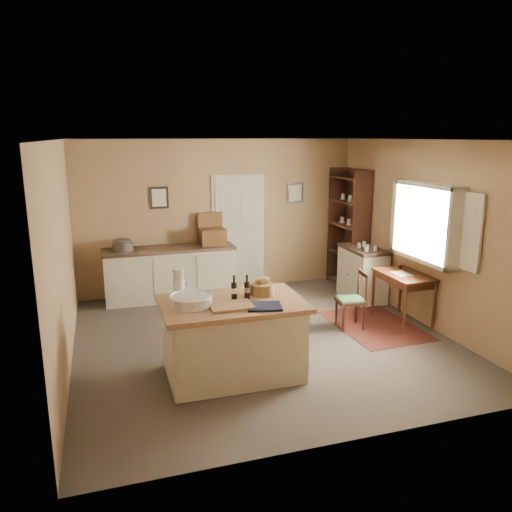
{
  "coord_description": "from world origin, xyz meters",
  "views": [
    {
      "loc": [
        -2.03,
        -6.13,
        2.74
      ],
      "look_at": [
        -0.04,
        0.18,
        1.15
      ],
      "focal_mm": 35.0,
      "sensor_mm": 36.0,
      "label": 1
    }
  ],
  "objects_px": {
    "sideboard": "(171,271)",
    "writing_desk": "(404,280)",
    "right_cabinet": "(362,273)",
    "desk_chair": "(350,301)",
    "work_island": "(232,336)",
    "shelving_unit": "(351,229)"
  },
  "relations": [
    {
      "from": "sideboard",
      "to": "writing_desk",
      "type": "relative_size",
      "value": 2.39
    },
    {
      "from": "right_cabinet",
      "to": "desk_chair",
      "type": "bearing_deg",
      "value": -126.11
    },
    {
      "from": "desk_chair",
      "to": "sideboard",
      "type": "bearing_deg",
      "value": 145.24
    },
    {
      "from": "sideboard",
      "to": "writing_desk",
      "type": "distance_m",
      "value": 3.85
    },
    {
      "from": "work_island",
      "to": "desk_chair",
      "type": "xyz_separation_m",
      "value": [
        2.03,
        0.93,
        -0.07
      ]
    },
    {
      "from": "work_island",
      "to": "shelving_unit",
      "type": "xyz_separation_m",
      "value": [
        3.02,
        2.85,
        0.6
      ]
    },
    {
      "from": "shelving_unit",
      "to": "writing_desk",
      "type": "bearing_deg",
      "value": -94.54
    },
    {
      "from": "sideboard",
      "to": "writing_desk",
      "type": "height_order",
      "value": "sideboard"
    },
    {
      "from": "sideboard",
      "to": "desk_chair",
      "type": "xyz_separation_m",
      "value": [
        2.3,
        -2.16,
        -0.07
      ]
    },
    {
      "from": "writing_desk",
      "to": "desk_chair",
      "type": "distance_m",
      "value": 0.88
    },
    {
      "from": "writing_desk",
      "to": "desk_chair",
      "type": "bearing_deg",
      "value": 176.31
    },
    {
      "from": "sideboard",
      "to": "right_cabinet",
      "type": "xyz_separation_m",
      "value": [
        3.14,
        -1.01,
        -0.02
      ]
    },
    {
      "from": "desk_chair",
      "to": "right_cabinet",
      "type": "distance_m",
      "value": 1.42
    },
    {
      "from": "work_island",
      "to": "desk_chair",
      "type": "relative_size",
      "value": 1.99
    },
    {
      "from": "desk_chair",
      "to": "right_cabinet",
      "type": "relative_size",
      "value": 0.83
    },
    {
      "from": "sideboard",
      "to": "shelving_unit",
      "type": "bearing_deg",
      "value": -4.25
    },
    {
      "from": "work_island",
      "to": "desk_chair",
      "type": "bearing_deg",
      "value": 25.1
    },
    {
      "from": "work_island",
      "to": "writing_desk",
      "type": "distance_m",
      "value": 3.01
    },
    {
      "from": "right_cabinet",
      "to": "sideboard",
      "type": "bearing_deg",
      "value": 162.15
    },
    {
      "from": "desk_chair",
      "to": "writing_desk",
      "type": "bearing_deg",
      "value": 4.74
    },
    {
      "from": "writing_desk",
      "to": "right_cabinet",
      "type": "height_order",
      "value": "right_cabinet"
    },
    {
      "from": "right_cabinet",
      "to": "shelving_unit",
      "type": "height_order",
      "value": "shelving_unit"
    }
  ]
}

